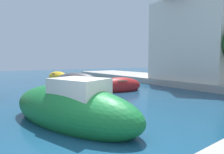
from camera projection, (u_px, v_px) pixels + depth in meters
name	position (u px, v px, depth m)	size (l,w,h in m)	color
ground	(96.00, 148.00, 4.29)	(80.00, 80.00, 0.00)	navy
quay_promenade	(206.00, 112.00, 6.43)	(44.00, 32.00, 0.50)	#ADA89E
moored_boat_1	(71.00, 108.00, 5.95)	(3.64, 5.66, 1.91)	#197233
moored_boat_2	(119.00, 86.00, 12.55)	(3.49, 2.00, 1.23)	#B21E1E
moored_boat_5	(77.00, 81.00, 15.20)	(3.77, 3.98, 1.44)	#3F3F47
moored_boat_8	(58.00, 77.00, 19.48)	(1.75, 3.98, 1.25)	gold
waterfront_building_main	(197.00, 34.00, 15.50)	(5.70, 6.63, 7.65)	silver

